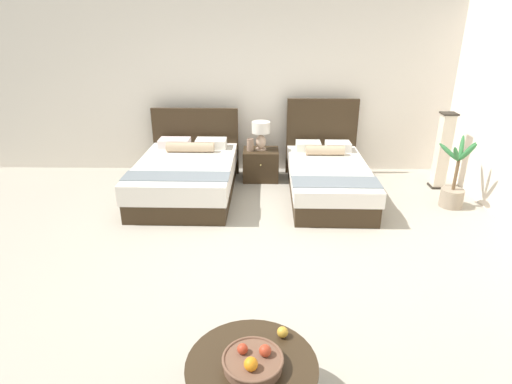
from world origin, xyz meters
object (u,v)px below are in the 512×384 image
(nightstand, at_px, (261,165))
(loose_apple, at_px, (283,332))
(bed_near_corner, at_px, (327,176))
(floor_lamp_corner, at_px, (443,151))
(bed_near_window, at_px, (187,175))
(potted_palm, at_px, (453,188))
(coffee_table, at_px, (252,376))
(vase, at_px, (250,145))
(table_lamp, at_px, (261,132))
(fruit_bowl, at_px, (253,361))

(nightstand, height_order, loose_apple, same)
(bed_near_corner, xyz_separation_m, floor_lamp_corner, (1.77, 0.31, 0.30))
(loose_apple, bearing_deg, floor_lamp_corner, 56.08)
(bed_near_window, distance_m, potted_palm, 3.79)
(nightstand, height_order, coffee_table, nightstand)
(bed_near_window, xyz_separation_m, vase, (0.92, 0.61, 0.29))
(nightstand, bearing_deg, bed_near_window, -149.46)
(table_lamp, relative_size, floor_lamp_corner, 0.39)
(potted_palm, bearing_deg, table_lamp, 158.22)
(coffee_table, relative_size, potted_palm, 0.86)
(loose_apple, bearing_deg, bed_near_window, 109.60)
(bed_near_window, relative_size, coffee_table, 2.39)
(fruit_bowl, height_order, potted_palm, potted_palm)
(bed_near_window, distance_m, vase, 1.14)
(coffee_table, height_order, floor_lamp_corner, floor_lamp_corner)
(table_lamp, distance_m, coffee_table, 4.47)
(table_lamp, distance_m, potted_palm, 2.92)
(bed_near_window, distance_m, bed_near_corner, 2.08)
(bed_near_corner, distance_m, vase, 1.33)
(fruit_bowl, bearing_deg, loose_apple, 54.70)
(vase, xyz_separation_m, floor_lamp_corner, (2.93, -0.28, -0.01))
(floor_lamp_corner, bearing_deg, potted_palm, -96.86)
(vase, distance_m, potted_palm, 3.03)
(fruit_bowl, relative_size, floor_lamp_corner, 0.34)
(nightstand, xyz_separation_m, vase, (-0.17, -0.04, 0.34))
(potted_palm, bearing_deg, vase, 160.47)
(fruit_bowl, relative_size, loose_apple, 5.05)
(bed_near_window, distance_m, loose_apple, 3.75)
(bed_near_corner, bearing_deg, floor_lamp_corner, 9.99)
(nightstand, bearing_deg, loose_apple, -87.75)
(bed_near_corner, relative_size, nightstand, 3.76)
(bed_near_corner, relative_size, fruit_bowl, 5.42)
(vase, distance_m, coffee_table, 4.40)
(loose_apple, relative_size, floor_lamp_corner, 0.07)
(table_lamp, height_order, floor_lamp_corner, floor_lamp_corner)
(floor_lamp_corner, bearing_deg, loose_apple, -123.92)
(coffee_table, height_order, potted_palm, potted_palm)
(vase, bearing_deg, bed_near_corner, -26.90)
(fruit_bowl, bearing_deg, floor_lamp_corner, 55.98)
(bed_near_window, height_order, coffee_table, bed_near_window)
(table_lamp, distance_m, floor_lamp_corner, 2.79)
(bed_near_window, relative_size, potted_palm, 2.05)
(bed_near_window, bearing_deg, vase, 33.24)
(table_lamp, height_order, potted_palm, potted_palm)
(coffee_table, xyz_separation_m, floor_lamp_corner, (2.80, 4.11, 0.27))
(table_lamp, height_order, coffee_table, table_lamp)
(table_lamp, relative_size, fruit_bowl, 1.15)
(coffee_table, relative_size, floor_lamp_corner, 0.73)
(nightstand, distance_m, vase, 0.39)
(loose_apple, bearing_deg, coffee_table, -129.58)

